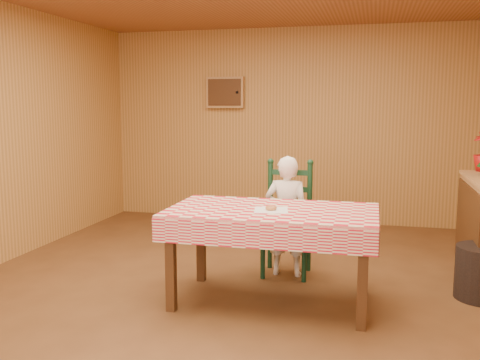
% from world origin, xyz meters
% --- Properties ---
extents(ground, '(6.00, 6.00, 0.00)m').
position_xyz_m(ground, '(0.00, 0.00, 0.00)').
color(ground, brown).
rests_on(ground, ground).
extents(cabin_walls, '(5.10, 6.05, 2.65)m').
position_xyz_m(cabin_walls, '(-0.00, 0.53, 1.83)').
color(cabin_walls, '#BE8944').
rests_on(cabin_walls, ground).
extents(dining_table, '(1.66, 0.96, 0.77)m').
position_xyz_m(dining_table, '(0.34, -0.09, 0.69)').
color(dining_table, '#4B2B14').
rests_on(dining_table, ground).
extents(ladder_chair, '(0.44, 0.40, 1.08)m').
position_xyz_m(ladder_chair, '(0.34, 0.69, 0.50)').
color(ladder_chair, '#10311A').
rests_on(ladder_chair, ground).
extents(seated_child, '(0.41, 0.27, 1.12)m').
position_xyz_m(seated_child, '(0.34, 0.64, 0.56)').
color(seated_child, white).
rests_on(seated_child, ground).
extents(napkin, '(0.30, 0.30, 0.00)m').
position_xyz_m(napkin, '(0.34, -0.14, 0.77)').
color(napkin, white).
rests_on(napkin, dining_table).
extents(donut, '(0.09, 0.09, 0.03)m').
position_xyz_m(donut, '(0.34, -0.14, 0.79)').
color(donut, '#C17B45').
rests_on(donut, napkin).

